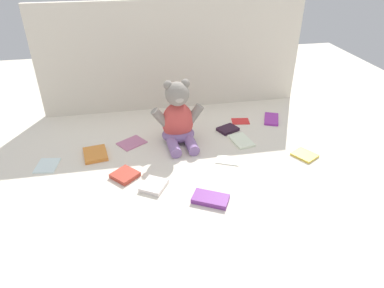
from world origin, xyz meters
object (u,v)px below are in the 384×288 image
at_px(book_case_2, 271,119).
at_px(book_case_7, 47,165).
at_px(book_case_1, 125,175).
at_px(book_case_0, 305,155).
at_px(book_case_9, 176,121).
at_px(teddy_bear, 178,120).
at_px(book_case_3, 241,141).
at_px(book_case_5, 211,199).
at_px(book_case_6, 240,121).
at_px(book_case_12, 95,154).
at_px(book_case_11, 228,129).
at_px(book_case_8, 228,160).
at_px(book_case_10, 132,142).
at_px(book_case_4, 154,185).

bearing_deg(book_case_2, book_case_7, 34.29).
bearing_deg(book_case_1, book_case_0, -130.69).
bearing_deg(book_case_0, book_case_9, -69.92).
xyz_separation_m(teddy_bear, book_case_3, (0.29, -0.06, -0.11)).
bearing_deg(book_case_2, book_case_5, 73.62).
distance_m(book_case_1, book_case_6, 0.72).
xyz_separation_m(book_case_9, book_case_12, (-0.40, -0.25, 0.00)).
height_order(book_case_5, book_case_7, book_case_5).
bearing_deg(book_case_11, book_case_8, 139.37).
bearing_deg(book_case_11, book_case_6, -73.35).
bearing_deg(book_case_0, book_case_7, -37.25).
xyz_separation_m(book_case_5, book_case_10, (-0.27, 0.48, -0.00)).
bearing_deg(book_case_6, book_case_7, -66.80).
bearing_deg(book_case_4, book_case_12, -18.35).
bearing_deg(book_case_4, book_case_1, -8.25).
height_order(book_case_0, book_case_4, book_case_4).
distance_m(book_case_8, book_case_11, 0.27).
distance_m(book_case_0, book_case_10, 0.80).
bearing_deg(book_case_3, book_case_10, -19.33).
height_order(book_case_5, book_case_10, book_case_5).
bearing_deg(book_case_4, book_case_7, 2.85).
height_order(book_case_11, book_case_12, book_case_12).
xyz_separation_m(book_case_5, book_case_7, (-0.64, 0.36, -0.00)).
height_order(book_case_0, book_case_6, book_case_0).
bearing_deg(book_case_2, book_case_12, 34.25).
bearing_deg(book_case_7, book_case_5, -20.22).
bearing_deg(book_case_5, book_case_2, -10.83).
bearing_deg(book_case_3, book_case_6, -116.94).
relative_size(book_case_0, book_case_5, 0.74).
relative_size(book_case_3, book_case_5, 0.98).
relative_size(book_case_5, book_case_8, 1.30).
xyz_separation_m(book_case_2, book_case_9, (-0.51, 0.07, 0.00)).
relative_size(book_case_0, book_case_1, 1.06).
relative_size(book_case_2, book_case_4, 1.43).
xyz_separation_m(book_case_4, book_case_11, (0.41, 0.39, -0.00)).
bearing_deg(book_case_3, book_case_7, -7.81).
relative_size(book_case_3, book_case_10, 1.09).
relative_size(book_case_3, book_case_11, 1.35).
xyz_separation_m(book_case_3, book_case_5, (-0.25, -0.39, 0.00)).
distance_m(teddy_bear, book_case_2, 0.55).
distance_m(book_case_7, book_case_11, 0.86).
distance_m(book_case_1, book_case_12, 0.23).
relative_size(book_case_2, book_case_10, 1.17).
relative_size(teddy_bear, book_case_2, 2.17).
xyz_separation_m(book_case_0, book_case_9, (-0.52, 0.43, 0.00)).
bearing_deg(book_case_0, book_case_5, -6.05).
relative_size(book_case_4, book_case_6, 1.08).
height_order(book_case_2, book_case_12, book_case_12).
xyz_separation_m(book_case_7, book_case_12, (0.20, 0.04, 0.00)).
bearing_deg(book_case_8, book_case_6, -1.49).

